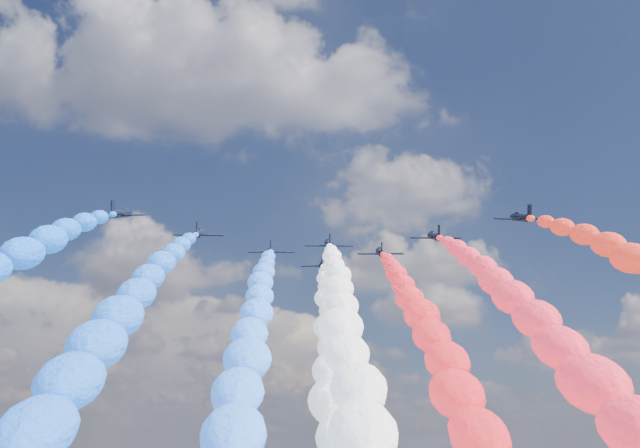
{
  "coord_description": "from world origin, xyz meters",
  "views": [
    {
      "loc": [
        -2.7,
        -124.01,
        68.88
      ],
      "look_at": [
        0.0,
        4.0,
        108.13
      ],
      "focal_mm": 42.03,
      "sensor_mm": 36.0,
      "label": 1
    }
  ],
  "objects": [
    {
      "name": "jet_0",
      "position": [
        -32.66,
        -7.61,
        106.13
      ],
      "size": [
        9.58,
        12.59,
        6.36
      ],
      "primitive_type": null,
      "rotation": [
        0.33,
        0.0,
        -0.06
      ],
      "color": "black"
    },
    {
      "name": "jet_1",
      "position": [
        -21.37,
        3.61,
        106.13
      ],
      "size": [
        9.22,
        12.34,
        6.36
      ],
      "primitive_type": null,
      "rotation": [
        0.33,
        0.0,
        0.03
      ],
      "color": "black"
    },
    {
      "name": "trail_1",
      "position": [
        -21.37,
        -46.32,
        81.17
      ],
      "size": [
        6.03,
        96.39,
        52.65
      ],
      "primitive_type": null,
      "color": "blue"
    },
    {
      "name": "jet_2",
      "position": [
        -9.06,
        14.86,
        106.13
      ],
      "size": [
        8.9,
        12.1,
        6.36
      ],
      "primitive_type": null,
      "rotation": [
        0.33,
        0.0,
        -0.0
      ],
      "color": "black"
    },
    {
      "name": "trail_2",
      "position": [
        -9.06,
        -35.07,
        81.17
      ],
      "size": [
        6.03,
        96.39,
        52.65
      ],
      "primitive_type": null,
      "color": "#3176FF"
    },
    {
      "name": "jet_3",
      "position": [
        1.73,
        10.24,
        106.13
      ],
      "size": [
        9.06,
        12.22,
        6.36
      ],
      "primitive_type": null,
      "rotation": [
        0.33,
        0.0,
        0.02
      ],
      "color": "black"
    },
    {
      "name": "trail_3",
      "position": [
        1.73,
        -39.69,
        81.17
      ],
      "size": [
        6.03,
        96.39,
        52.65
      ],
      "primitive_type": null,
      "color": "white"
    },
    {
      "name": "jet_4",
      "position": [
        1.05,
        25.73,
        106.13
      ],
      "size": [
        9.58,
        12.59,
        6.36
      ],
      "primitive_type": null,
      "rotation": [
        0.33,
        0.0,
        -0.06
      ],
      "color": "black"
    },
    {
      "name": "trail_4",
      "position": [
        1.05,
        -24.2,
        81.17
      ],
      "size": [
        6.03,
        96.39,
        52.65
      ],
      "primitive_type": null,
      "color": "silver"
    },
    {
      "name": "jet_5",
      "position": [
        11.93,
        15.86,
        106.13
      ],
      "size": [
        9.23,
        12.34,
        6.36
      ],
      "primitive_type": null,
      "rotation": [
        0.33,
        0.0,
        -0.03
      ],
      "color": "black"
    },
    {
      "name": "trail_5",
      "position": [
        11.93,
        -34.07,
        81.17
      ],
      "size": [
        6.03,
        96.39,
        52.65
      ],
      "primitive_type": null,
      "color": "red"
    },
    {
      "name": "jet_6",
      "position": [
        20.63,
        4.57,
        106.13
      ],
      "size": [
        8.86,
        12.08,
        6.36
      ],
      "primitive_type": null,
      "rotation": [
        0.33,
        0.0,
        0.0
      ],
      "color": "black"
    },
    {
      "name": "trail_6",
      "position": [
        20.63,
        -45.36,
        81.17
      ],
      "size": [
        6.03,
        96.39,
        52.65
      ],
      "primitive_type": null,
      "color": "#FA283E"
    },
    {
      "name": "jet_7",
      "position": [
        33.07,
        -6.88,
        106.13
      ],
      "size": [
        9.22,
        12.34,
        6.36
      ],
      "primitive_type": null,
      "rotation": [
        0.33,
        0.0,
        0.03
      ],
      "color": "black"
    }
  ]
}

